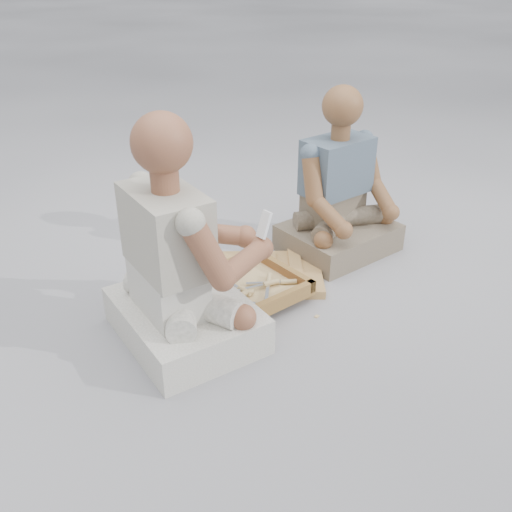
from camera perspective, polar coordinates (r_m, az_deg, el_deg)
name	(u,v)px	position (r m, az deg, el deg)	size (l,w,h in m)	color
ground	(282,330)	(2.29, 2.58, -7.42)	(60.00, 60.00, 0.00)	#A6A5AB
carved_panel	(259,274)	(2.63, 0.30, -1.81)	(0.57, 0.38, 0.04)	olive
tool_tray	(241,290)	(2.43, -1.49, -3.44)	(0.60, 0.53, 0.06)	brown
chisel_0	(269,281)	(2.46, 1.27, -2.55)	(0.11, 0.21, 0.02)	silver
chisel_1	(241,295)	(2.37, -1.54, -3.87)	(0.22, 0.04, 0.02)	silver
chisel_2	(259,304)	(2.33, 0.29, -4.79)	(0.20, 0.13, 0.02)	silver
chisel_3	(284,282)	(2.46, 2.79, -2.60)	(0.22, 0.08, 0.02)	silver
chisel_4	(241,289)	(2.41, -1.50, -3.30)	(0.11, 0.21, 0.02)	silver
chisel_5	(266,284)	(2.44, 1.05, -2.80)	(0.22, 0.03, 0.02)	silver
chisel_6	(231,272)	(2.56, -2.47, -1.58)	(0.11, 0.21, 0.02)	silver
chisel_7	(244,305)	(2.30, -1.16, -4.90)	(0.17, 0.17, 0.02)	silver
wood_chip_0	(249,279)	(2.62, -0.73, -2.27)	(0.02, 0.01, 0.00)	#DDB882
wood_chip_1	(311,295)	(2.52, 5.56, -3.89)	(0.02, 0.01, 0.00)	#DDB882
wood_chip_2	(207,269)	(2.71, -4.89, -1.30)	(0.02, 0.01, 0.00)	#DDB882
wood_chip_3	(169,289)	(2.57, -8.65, -3.33)	(0.02, 0.01, 0.00)	#DDB882
wood_chip_4	(252,306)	(2.43, -0.45, -4.99)	(0.02, 0.01, 0.00)	#DDB882
wood_chip_5	(317,316)	(2.38, 6.10, -6.02)	(0.02, 0.01, 0.00)	#DDB882
wood_chip_6	(165,285)	(2.61, -9.13, -2.84)	(0.02, 0.01, 0.00)	#DDB882
wood_chip_7	(212,335)	(2.27, -4.40, -7.91)	(0.02, 0.01, 0.00)	#DDB882
wood_chip_8	(231,265)	(2.74, -2.49, -0.93)	(0.02, 0.01, 0.00)	#DDB882
wood_chip_9	(150,271)	(2.73, -10.52, -1.53)	(0.02, 0.01, 0.00)	#DDB882
wood_chip_10	(180,295)	(2.52, -7.57, -3.92)	(0.02, 0.01, 0.00)	#DDB882
wood_chip_11	(269,293)	(2.52, 1.31, -3.69)	(0.02, 0.01, 0.00)	#DDB882
craftsman	(181,269)	(2.12, -7.54, -1.29)	(0.65, 0.65, 0.89)	silver
companion	(339,199)	(2.80, 8.34, 5.64)	(0.62, 0.55, 0.81)	#7B6C58
mobile_phone	(264,224)	(2.16, 0.82, 3.18)	(0.06, 0.06, 0.10)	white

